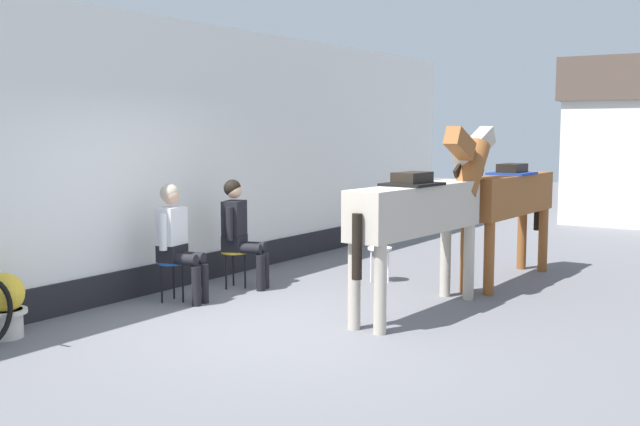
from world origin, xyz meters
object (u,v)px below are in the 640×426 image
object	(u,v)px
seated_visitor_near	(176,237)
saddled_horse_far	(505,195)
saddled_horse_near	(423,208)
spare_stool_white	(380,252)
seated_visitor_far	(239,228)
flower_planter_near	(4,304)

from	to	relation	value
seated_visitor_near	saddled_horse_far	world-z (taller)	saddled_horse_far
saddled_horse_near	saddled_horse_far	bearing A→B (deg)	84.63
spare_stool_white	saddled_horse_far	bearing A→B (deg)	31.34
saddled_horse_near	seated_visitor_far	bearing A→B (deg)	-176.60
seated_visitor_near	saddled_horse_near	xyz separation A→B (m)	(2.59, 1.16, 0.38)
saddled_horse_near	spare_stool_white	distance (m)	1.86
saddled_horse_far	flower_planter_near	size ratio (longest dim) A/B	4.69
saddled_horse_near	spare_stool_white	world-z (taller)	saddled_horse_near
spare_stool_white	seated_visitor_far	bearing A→B (deg)	-133.53
seated_visitor_far	saddled_horse_far	xyz separation A→B (m)	(2.68, 2.20, 0.38)
seated_visitor_near	saddled_horse_near	size ratio (longest dim) A/B	0.46
seated_visitor_far	saddled_horse_far	size ratio (longest dim) A/B	0.46
saddled_horse_near	spare_stool_white	xyz separation A→B (m)	(-1.20, 1.21, -0.76)
saddled_horse_far	seated_visitor_near	bearing A→B (deg)	-130.90
seated_visitor_far	spare_stool_white	bearing A→B (deg)	46.47
flower_planter_near	spare_stool_white	xyz separation A→B (m)	(1.70, 4.44, 0.07)
seated_visitor_near	spare_stool_white	distance (m)	2.78
seated_visitor_far	saddled_horse_far	bearing A→B (deg)	39.43
saddled_horse_far	flower_planter_near	bearing A→B (deg)	-120.36
seated_visitor_far	spare_stool_white	size ratio (longest dim) A/B	3.02
seated_visitor_near	spare_stool_white	bearing A→B (deg)	59.52
seated_visitor_near	seated_visitor_far	bearing A→B (deg)	83.95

